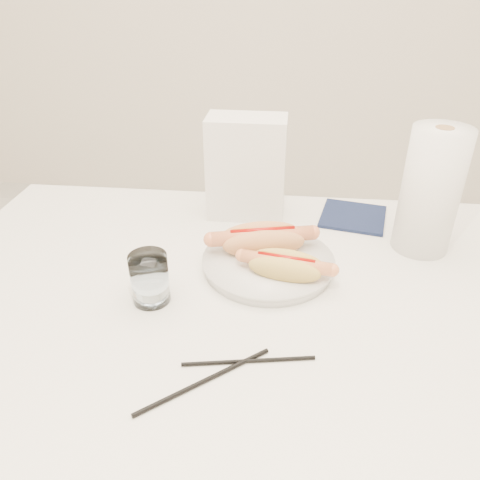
# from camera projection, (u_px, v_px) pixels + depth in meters

# --- Properties ---
(table) EXTENTS (1.20, 0.80, 0.75)m
(table) POSITION_uv_depth(u_px,v_px,m) (252.00, 321.00, 0.83)
(table) COLOR white
(table) RESTS_ON ground
(plate) EXTENTS (0.28, 0.28, 0.02)m
(plate) POSITION_uv_depth(u_px,v_px,m) (268.00, 264.00, 0.87)
(plate) COLOR silver
(plate) RESTS_ON table
(hotdog_left) EXTENTS (0.19, 0.11, 0.05)m
(hotdog_left) POSITION_uv_depth(u_px,v_px,m) (262.00, 240.00, 0.88)
(hotdog_left) COLOR tan
(hotdog_left) RESTS_ON plate
(hotdog_right) EXTENTS (0.16, 0.08, 0.04)m
(hotdog_right) POSITION_uv_depth(u_px,v_px,m) (286.00, 266.00, 0.81)
(hotdog_right) COLOR #D7B354
(hotdog_right) RESTS_ON plate
(water_glass) EXTENTS (0.06, 0.06, 0.09)m
(water_glass) POSITION_uv_depth(u_px,v_px,m) (150.00, 278.00, 0.77)
(water_glass) COLOR white
(water_glass) RESTS_ON table
(chopstick_near) EXTENTS (0.17, 0.14, 0.01)m
(chopstick_near) POSITION_uv_depth(u_px,v_px,m) (205.00, 381.00, 0.63)
(chopstick_near) COLOR black
(chopstick_near) RESTS_ON table
(chopstick_far) EXTENTS (0.19, 0.04, 0.01)m
(chopstick_far) POSITION_uv_depth(u_px,v_px,m) (249.00, 361.00, 0.67)
(chopstick_far) COLOR black
(chopstick_far) RESTS_ON table
(napkin_box) EXTENTS (0.17, 0.09, 0.22)m
(napkin_box) POSITION_uv_depth(u_px,v_px,m) (246.00, 168.00, 1.01)
(napkin_box) COLOR white
(napkin_box) RESTS_ON table
(navy_napkin) EXTENTS (0.16, 0.16, 0.01)m
(navy_napkin) POSITION_uv_depth(u_px,v_px,m) (353.00, 217.00, 1.04)
(navy_napkin) COLOR #111A38
(navy_napkin) RESTS_ON table
(paper_towel_roll) EXTENTS (0.13, 0.13, 0.24)m
(paper_towel_roll) POSITION_uv_depth(u_px,v_px,m) (431.00, 191.00, 0.88)
(paper_towel_roll) COLOR white
(paper_towel_roll) RESTS_ON table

